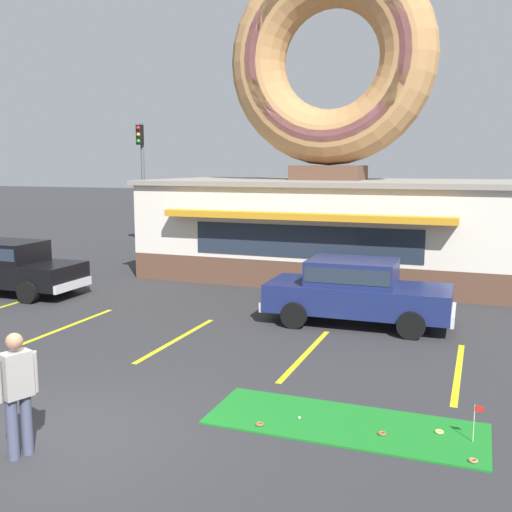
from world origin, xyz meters
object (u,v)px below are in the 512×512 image
(putting_flag_pin, at_px, (477,415))
(car_navy, at_px, (356,289))
(golf_ball, at_px, (299,418))
(pedestrian_blue_sweater_man, at_px, (17,389))
(car_black, at_px, (9,265))
(traffic_light_pole, at_px, (142,168))

(putting_flag_pin, height_order, car_navy, car_navy)
(golf_ball, bearing_deg, pedestrian_blue_sweater_man, -142.87)
(car_navy, distance_m, car_black, 10.53)
(car_black, distance_m, traffic_light_pole, 10.96)
(golf_ball, height_order, putting_flag_pin, putting_flag_pin)
(putting_flag_pin, height_order, traffic_light_pole, traffic_light_pole)
(putting_flag_pin, bearing_deg, car_navy, 116.46)
(car_black, height_order, pedestrian_blue_sweater_man, pedestrian_blue_sweater_man)
(car_black, bearing_deg, traffic_light_pole, 99.10)
(pedestrian_blue_sweater_man, bearing_deg, putting_flag_pin, 23.95)
(golf_ball, bearing_deg, traffic_light_pole, 127.84)
(golf_ball, relative_size, traffic_light_pole, 0.01)
(car_navy, bearing_deg, pedestrian_blue_sweater_man, -108.81)
(car_navy, distance_m, traffic_light_pole, 16.17)
(car_black, bearing_deg, putting_flag_pin, -22.53)
(putting_flag_pin, distance_m, car_navy, 6.48)
(car_navy, height_order, traffic_light_pole, traffic_light_pole)
(golf_ball, bearing_deg, car_black, 152.36)
(putting_flag_pin, xyz_separation_m, pedestrian_blue_sweater_man, (-5.72, -2.54, 0.52))
(golf_ball, height_order, car_navy, car_navy)
(putting_flag_pin, distance_m, traffic_light_pole, 22.24)
(golf_ball, relative_size, car_black, 0.01)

